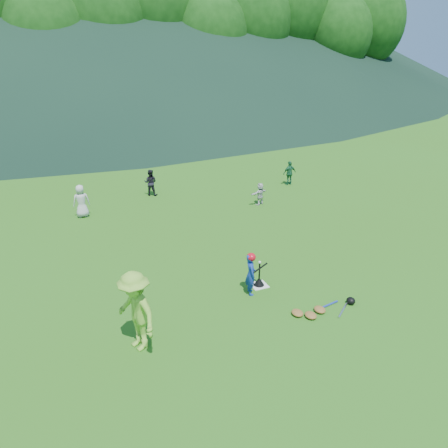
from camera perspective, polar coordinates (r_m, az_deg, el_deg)
name	(u,v)px	position (r m, az deg, el deg)	size (l,w,h in m)	color
ground	(259,285)	(12.43, 4.58, -8.00)	(120.00, 120.00, 0.00)	#2D6216
home_plate	(259,285)	(12.42, 4.58, -7.97)	(0.45, 0.45, 0.02)	silver
baseball	(260,262)	(12.06, 4.69, -5.00)	(0.08, 0.08, 0.08)	white
batter_child	(251,274)	(11.77, 3.52, -6.54)	(0.43, 0.28, 1.18)	navy
adult_coach	(136,311)	(9.84, -11.46, -11.11)	(1.22, 0.70, 1.90)	#7CB936
fielder_a	(81,201)	(17.66, -18.14, 2.87)	(0.62, 0.41, 1.28)	#B8B8B8
fielder_b	(151,183)	(19.46, -9.57, 5.37)	(0.56, 0.44, 1.16)	black
fielder_c	(290,173)	(20.86, 8.56, 6.60)	(0.66, 0.28, 1.13)	#1C5E38
fielder_d	(260,194)	(18.17, 4.72, 3.95)	(0.86, 0.27, 0.93)	silver
batting_tee	(259,281)	(12.36, 4.60, -7.49)	(0.30, 0.30, 0.68)	black
batter_gear	(252,258)	(11.55, 3.68, -4.44)	(0.71, 0.33, 0.55)	#B70C1A
equipment_pile	(320,310)	(11.53, 12.44, -10.88)	(1.80, 0.73, 0.19)	olive
outfield_fence	(102,114)	(38.13, -15.70, 13.68)	(70.07, 0.08, 1.33)	gray
tree_line	(84,15)	(43.55, -17.82, 24.51)	(70.04, 11.40, 14.82)	#382314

